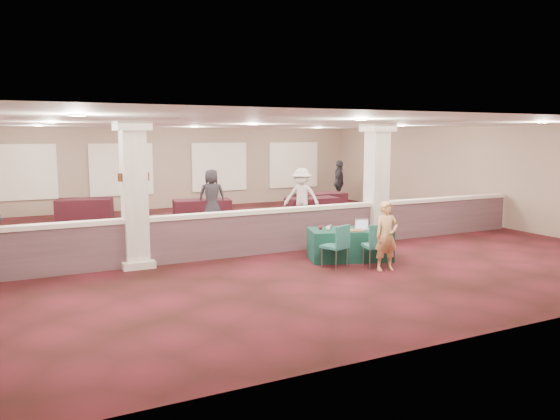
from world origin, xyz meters
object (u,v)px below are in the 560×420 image
far_table_front_left (160,233)px  attendee_d (212,196)px  far_table_back_center (202,211)px  far_table_back_right (320,203)px  near_table (350,244)px  far_table_back_left (85,209)px  attendee_c (339,183)px  conf_chair_side (338,243)px  far_table_front_right (312,208)px  conf_chair_main (377,242)px  attendee_b (302,196)px  woman (386,236)px  far_table_front_center (194,231)px

far_table_front_left → attendee_d: size_ratio=1.07×
far_table_back_center → far_table_back_right: 4.58m
near_table → attendee_d: (-1.07, 6.52, 0.54)m
far_table_back_right → attendee_d: attendee_d is taller
near_table → far_table_back_left: 10.33m
near_table → attendee_c: bearing=77.8°
conf_chair_side → far_table_front_left: conf_chair_side is taller
far_table_front_right → attendee_c: attendee_c is taller
conf_chair_side → far_table_back_center: size_ratio=0.51×
conf_chair_main → far_table_front_right: size_ratio=0.55×
far_table_front_right → far_table_back_left: size_ratio=0.99×
far_table_front_left → far_table_front_right: 6.66m
far_table_back_right → attendee_b: attendee_b is taller
far_table_front_right → attendee_c: bearing=43.6°
woman → far_table_back_left: bearing=121.8°
attendee_b → far_table_back_right: bearing=88.4°
woman → far_table_back_right: bearing=75.2°
conf_chair_side → far_table_back_left: 10.56m
far_table_back_left → conf_chair_side: bearing=-67.4°
conf_chair_side → woman: bearing=-57.7°
far_table_back_center → attendee_c: attendee_c is taller
attendee_c → attendee_d: (-6.44, -2.28, -0.03)m
woman → far_table_back_left: woman is taller
conf_chair_main → far_table_back_center: bearing=114.5°
far_table_back_left → attendee_b: attendee_b is taller
conf_chair_main → far_table_back_right: size_ratio=0.52×
far_table_back_right → attendee_c: size_ratio=1.01×
near_table → conf_chair_side: conf_chair_side is taller
far_table_front_center → attendee_c: size_ratio=0.98×
far_table_front_center → far_table_back_right: size_ratio=0.97×
near_table → attendee_b: (1.50, 5.05, 0.56)m
conf_chair_main → attendee_d: size_ratio=0.55×
far_table_back_left → attendee_c: 10.15m
far_table_back_center → attendee_d: 0.70m
far_table_back_left → conf_chair_main: bearing=-64.7°
far_table_front_left → far_table_front_center: far_table_front_left is taller
attendee_c → far_table_back_right: bearing=172.7°
far_table_front_left → far_table_front_right: bearing=23.9°
far_table_back_right → conf_chair_side: bearing=-118.2°
conf_chair_side → woman: (0.82, -0.64, 0.18)m
woman → far_table_front_left: 5.90m
near_table → attendee_b: attendee_b is taller
far_table_front_left → far_table_front_center: 0.90m
far_table_front_right → far_table_back_right: 1.21m
conf_chair_side → far_table_front_right: bearing=44.6°
far_table_back_left → far_table_back_center: (3.48, -2.22, 0.01)m
attendee_b → far_table_front_center: bearing=-115.1°
woman → far_table_front_center: size_ratio=0.82×
near_table → conf_chair_side: size_ratio=1.96×
far_table_front_center → attendee_c: bearing=34.0°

